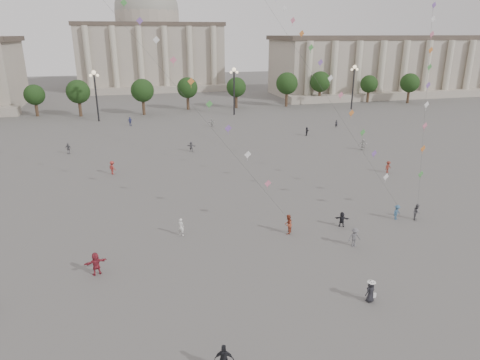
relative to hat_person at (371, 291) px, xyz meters
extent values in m
plane|color=#52504D|center=(-6.86, 3.04, -0.87)|extent=(360.00, 360.00, 0.00)
cube|color=#ABA28F|center=(68.14, 98.04, 7.13)|extent=(80.00, 22.00, 16.00)
cube|color=#493E35|center=(68.14, 98.04, 15.73)|extent=(81.60, 22.44, 1.20)
cube|color=#ABA28F|center=(68.14, 85.04, 0.13)|extent=(84.00, 4.00, 2.00)
cube|color=#ABA28F|center=(-6.86, 133.04, 9.13)|extent=(46.00, 30.00, 20.00)
cube|color=#493E35|center=(-6.86, 133.04, 19.73)|extent=(46.92, 30.60, 1.20)
cube|color=#ABA28F|center=(-6.86, 116.04, 0.13)|extent=(48.30, 4.00, 2.00)
cylinder|color=#ABA28F|center=(-6.86, 133.04, 21.63)|extent=(21.00, 21.00, 5.00)
sphere|color=gray|center=(-6.86, 133.04, 24.13)|extent=(21.00, 21.00, 21.00)
cylinder|color=#3D2F1E|center=(-36.86, 81.04, 0.89)|extent=(0.70, 0.70, 3.52)
sphere|color=black|center=(-36.86, 81.04, 4.57)|extent=(5.12, 5.12, 5.12)
cylinder|color=#3D2F1E|center=(-24.86, 81.04, 0.89)|extent=(0.70, 0.70, 3.52)
sphere|color=black|center=(-24.86, 81.04, 4.57)|extent=(5.12, 5.12, 5.12)
cylinder|color=#3D2F1E|center=(-12.86, 81.04, 0.89)|extent=(0.70, 0.70, 3.52)
sphere|color=black|center=(-12.86, 81.04, 4.57)|extent=(5.12, 5.12, 5.12)
cylinder|color=#3D2F1E|center=(-0.86, 81.04, 0.89)|extent=(0.70, 0.70, 3.52)
sphere|color=black|center=(-0.86, 81.04, 4.57)|extent=(5.12, 5.12, 5.12)
cylinder|color=#3D2F1E|center=(11.14, 81.04, 0.89)|extent=(0.70, 0.70, 3.52)
sphere|color=black|center=(11.14, 81.04, 4.57)|extent=(5.12, 5.12, 5.12)
cylinder|color=#3D2F1E|center=(23.14, 81.04, 0.89)|extent=(0.70, 0.70, 3.52)
sphere|color=black|center=(23.14, 81.04, 4.57)|extent=(5.12, 5.12, 5.12)
cylinder|color=#3D2F1E|center=(35.14, 81.04, 0.89)|extent=(0.70, 0.70, 3.52)
sphere|color=black|center=(35.14, 81.04, 4.57)|extent=(5.12, 5.12, 5.12)
cylinder|color=#3D2F1E|center=(47.14, 81.04, 0.89)|extent=(0.70, 0.70, 3.52)
sphere|color=black|center=(47.14, 81.04, 4.57)|extent=(5.12, 5.12, 5.12)
cylinder|color=#3D2F1E|center=(59.14, 81.04, 0.89)|extent=(0.70, 0.70, 3.52)
sphere|color=black|center=(59.14, 81.04, 4.57)|extent=(5.12, 5.12, 5.12)
cylinder|color=#262628|center=(-21.86, 73.04, 4.13)|extent=(0.36, 0.36, 10.00)
sphere|color=#FFE5B2|center=(-21.86, 73.04, 9.33)|extent=(0.90, 0.90, 0.90)
sphere|color=#FFE5B2|center=(-22.56, 73.04, 8.73)|extent=(0.60, 0.60, 0.60)
sphere|color=#FFE5B2|center=(-21.16, 73.04, 8.73)|extent=(0.60, 0.60, 0.60)
cylinder|color=#262628|center=(8.14, 73.04, 4.13)|extent=(0.36, 0.36, 10.00)
sphere|color=#FFE5B2|center=(8.14, 73.04, 9.33)|extent=(0.90, 0.90, 0.90)
sphere|color=#FFE5B2|center=(7.44, 73.04, 8.73)|extent=(0.60, 0.60, 0.60)
sphere|color=#FFE5B2|center=(8.84, 73.04, 8.73)|extent=(0.60, 0.60, 0.60)
cylinder|color=#262628|center=(38.14, 73.04, 4.13)|extent=(0.36, 0.36, 10.00)
sphere|color=#FFE5B2|center=(38.14, 73.04, 9.33)|extent=(0.90, 0.90, 0.90)
sphere|color=#FFE5B2|center=(37.44, 73.04, 8.73)|extent=(0.60, 0.60, 0.60)
sphere|color=#FFE5B2|center=(38.84, 73.04, 8.73)|extent=(0.60, 0.60, 0.60)
imported|color=#394081|center=(-15.39, 66.35, 0.04)|extent=(1.16, 0.89, 1.83)
imported|color=#222227|center=(3.87, 11.78, -0.11)|extent=(1.46, 1.03, 1.52)
imported|color=#B4B4B0|center=(0.57, 61.27, -0.04)|extent=(1.62, 1.00, 1.67)
imported|color=#5C5C61|center=(3.02, 7.76, 0.02)|extent=(1.15, 0.66, 1.78)
imported|color=#BBBBB7|center=(20.83, 37.33, 0.00)|extent=(1.66, 0.67, 1.74)
imported|color=maroon|center=(17.97, 25.73, -0.05)|extent=(1.20, 0.92, 1.64)
imported|color=black|center=(16.08, 49.19, -0.10)|extent=(1.28, 1.39, 1.55)
imported|color=slate|center=(-6.27, 43.43, -0.06)|extent=(1.58, 1.06, 1.63)
imported|color=silver|center=(-11.61, 13.83, -0.01)|extent=(0.74, 0.73, 1.73)
imported|color=#5B5B60|center=(-25.16, 46.94, -0.02)|extent=(1.07, 0.67, 1.70)
imported|color=#9F302B|center=(-18.22, 34.52, 0.04)|extent=(1.26, 1.35, 1.83)
imported|color=black|center=(24.65, 54.36, -0.13)|extent=(0.57, 0.41, 1.48)
imported|color=black|center=(-11.46, -3.97, 0.06)|extent=(1.18, 0.76, 1.86)
imported|color=#9B2A37|center=(-18.93, 8.66, 0.07)|extent=(1.83, 1.02, 1.89)
imported|color=#994029|center=(-1.78, 11.67, 0.08)|extent=(1.12, 1.17, 1.90)
imported|color=#375C7D|center=(10.09, 11.93, -0.09)|extent=(1.16, 0.96, 1.57)
imported|color=#57565B|center=(12.04, 11.40, -0.04)|extent=(0.99, 1.02, 1.66)
imported|color=black|center=(0.00, 0.00, -0.04)|extent=(0.93, 0.75, 1.66)
cone|color=white|center=(0.00, 0.00, 0.75)|extent=(0.52, 0.52, 0.14)
cylinder|color=white|center=(0.00, 0.00, 0.69)|extent=(0.60, 0.60, 0.02)
cube|color=white|center=(0.25, -0.15, -0.32)|extent=(0.22, 0.10, 0.35)
cube|color=#D7728D|center=(-3.25, 13.56, 3.66)|extent=(0.76, 0.25, 0.76)
cube|color=white|center=(-4.72, 15.44, 6.09)|extent=(0.76, 0.25, 0.76)
cube|color=#8359B2|center=(-6.19, 17.33, 8.34)|extent=(0.76, 0.25, 0.76)
cube|color=#489946|center=(-7.66, 19.22, 10.47)|extent=(0.76, 0.25, 0.76)
cube|color=orange|center=(-9.13, 21.11, 12.53)|extent=(0.76, 0.25, 0.76)
cube|color=#D7728D|center=(-10.60, 23.00, 14.53)|extent=(0.76, 0.25, 0.76)
cube|color=white|center=(-12.07, 24.88, 16.47)|extent=(0.76, 0.25, 0.76)
cube|color=#8359B2|center=(-13.54, 26.77, 18.38)|extent=(0.76, 0.25, 0.76)
cube|color=#489946|center=(-15.01, 28.66, 20.24)|extent=(0.76, 0.25, 0.76)
cube|color=white|center=(9.58, 13.73, 3.17)|extent=(0.76, 0.25, 0.76)
cube|color=#8359B2|center=(9.08, 15.54, 5.21)|extent=(0.76, 0.25, 0.76)
cube|color=#489946|center=(8.57, 17.35, 7.09)|extent=(0.76, 0.25, 0.76)
cube|color=orange|center=(8.07, 19.16, 8.88)|extent=(0.76, 0.25, 0.76)
cube|color=#D7728D|center=(7.57, 20.97, 10.61)|extent=(0.76, 0.25, 0.76)
cube|color=white|center=(7.06, 22.77, 12.28)|extent=(0.76, 0.25, 0.76)
cube|color=#8359B2|center=(6.56, 24.58, 13.91)|extent=(0.76, 0.25, 0.76)
cube|color=#489946|center=(6.06, 26.39, 15.51)|extent=(0.76, 0.25, 0.76)
cube|color=orange|center=(5.55, 28.20, 17.08)|extent=(0.76, 0.25, 0.76)
cube|color=#D7728D|center=(5.05, 30.00, 18.62)|extent=(0.76, 0.25, 0.76)
cube|color=white|center=(4.54, 31.81, 20.14)|extent=(0.76, 0.25, 0.76)
cylinder|color=#3F3F3F|center=(22.95, 27.45, 19.24)|extent=(0.02, 0.02, 53.78)
cube|color=#489946|center=(13.07, 12.93, 3.43)|extent=(0.76, 0.25, 0.76)
cube|color=orange|center=(14.11, 14.46, 5.67)|extent=(0.76, 0.25, 0.76)
cube|color=#D7728D|center=(15.15, 15.99, 7.75)|extent=(0.76, 0.25, 0.76)
cube|color=white|center=(16.19, 17.52, 9.72)|extent=(0.76, 0.25, 0.76)
cube|color=#8359B2|center=(17.23, 19.04, 11.62)|extent=(0.76, 0.25, 0.76)
cube|color=#489946|center=(18.27, 20.57, 13.46)|extent=(0.76, 0.25, 0.76)
cube|color=orange|center=(19.31, 22.10, 15.26)|extent=(0.76, 0.25, 0.76)
cube|color=#D7728D|center=(20.35, 23.63, 17.02)|extent=(0.76, 0.25, 0.76)
cube|color=white|center=(21.39, 25.16, 18.74)|extent=(0.76, 0.25, 0.76)
cube|color=#8359B2|center=(22.43, 26.69, 20.44)|extent=(0.76, 0.25, 0.76)
camera|label=1|loc=(-15.44, -22.70, 17.20)|focal=32.00mm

